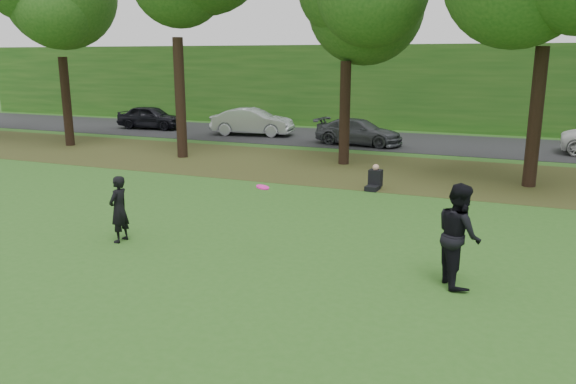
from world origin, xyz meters
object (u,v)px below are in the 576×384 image
Objects in this scene: player_right at (459,235)px; frisbee at (263,187)px; player_left at (119,209)px; seated_person at (375,180)px.

frisbee is at bearing 70.21° from player_right.
player_right is (7.67, 0.29, 0.20)m from player_left.
player_right reaches higher than player_left.
player_right is at bearing -61.89° from seated_person.
player_right reaches higher than frisbee.
player_right is 8.07m from seated_person.
player_right is 6.01× the size of frisbee.
player_right reaches higher than seated_person.
player_left is 4.78× the size of frisbee.
player_right is at bearing 5.69° from frisbee.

